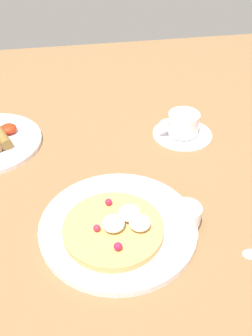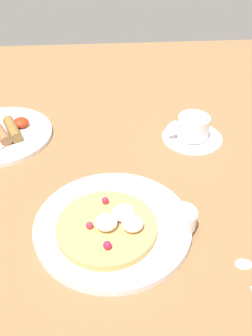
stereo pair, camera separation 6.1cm
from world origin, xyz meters
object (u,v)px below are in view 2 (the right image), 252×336
object	(u,v)px
pancake_plate	(111,225)
coffee_cup	(191,126)
coffee_saucer	(191,137)
teaspoon	(248,279)
syrup_ramekin	(179,218)

from	to	relation	value
pancake_plate	coffee_cup	bearing A→B (deg)	53.79
coffee_saucer	coffee_cup	distance (cm)	2.99
coffee_saucer	teaspoon	distance (cm)	39.67
coffee_cup	teaspoon	size ratio (longest dim) A/B	0.73
pancake_plate	syrup_ramekin	size ratio (longest dim) A/B	5.28
pancake_plate	coffee_cup	xyz separation A→B (cm)	(19.90, 27.18, 2.68)
coffee_cup	teaspoon	world-z (taller)	coffee_cup
syrup_ramekin	coffee_saucer	bearing A→B (deg)	73.87
coffee_cup	coffee_saucer	bearing A→B (deg)	7.91
coffee_saucer	teaspoon	size ratio (longest dim) A/B	1.02
coffee_cup	teaspoon	distance (cm)	39.77
teaspoon	coffee_saucer	bearing A→B (deg)	90.98
coffee_saucer	teaspoon	world-z (taller)	coffee_saucer
pancake_plate	syrup_ramekin	world-z (taller)	syrup_ramekin
coffee_saucer	pancake_plate	bearing A→B (deg)	-126.41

